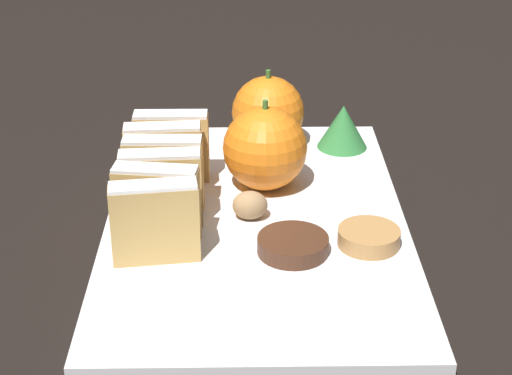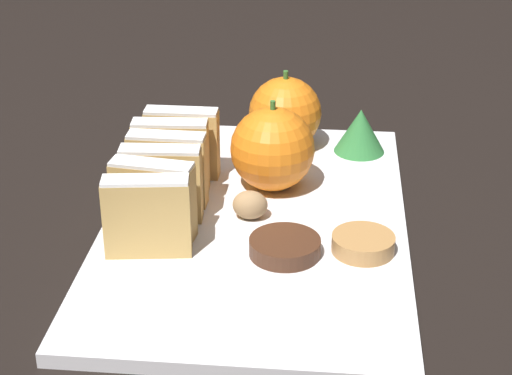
{
  "view_description": "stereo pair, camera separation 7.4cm",
  "coord_description": "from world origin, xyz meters",
  "px_view_note": "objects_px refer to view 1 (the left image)",
  "views": [
    {
      "loc": [
        -0.01,
        -0.66,
        0.38
      ],
      "look_at": [
        0.0,
        0.0,
        0.04
      ],
      "focal_mm": 60.0,
      "sensor_mm": 36.0,
      "label": 1
    },
    {
      "loc": [
        0.06,
        -0.66,
        0.38
      ],
      "look_at": [
        0.0,
        0.0,
        0.04
      ],
      "focal_mm": 60.0,
      "sensor_mm": 36.0,
      "label": 2
    }
  ],
  "objects_px": {
    "chocolate_cookie": "(293,245)",
    "walnut": "(250,207)",
    "orange_near": "(268,112)",
    "orange_far": "(265,148)"
  },
  "relations": [
    {
      "from": "orange_far",
      "to": "walnut",
      "type": "distance_m",
      "value": 0.07
    },
    {
      "from": "walnut",
      "to": "chocolate_cookie",
      "type": "distance_m",
      "value": 0.07
    },
    {
      "from": "orange_near",
      "to": "chocolate_cookie",
      "type": "relative_size",
      "value": 1.41
    },
    {
      "from": "chocolate_cookie",
      "to": "walnut",
      "type": "bearing_deg",
      "value": 121.45
    },
    {
      "from": "orange_near",
      "to": "chocolate_cookie",
      "type": "xyz_separation_m",
      "value": [
        0.01,
        -0.22,
        -0.03
      ]
    },
    {
      "from": "walnut",
      "to": "chocolate_cookie",
      "type": "height_order",
      "value": "walnut"
    },
    {
      "from": "orange_near",
      "to": "orange_far",
      "type": "height_order",
      "value": "orange_far"
    },
    {
      "from": "orange_near",
      "to": "orange_far",
      "type": "relative_size",
      "value": 0.95
    },
    {
      "from": "orange_far",
      "to": "chocolate_cookie",
      "type": "relative_size",
      "value": 1.48
    },
    {
      "from": "orange_far",
      "to": "chocolate_cookie",
      "type": "distance_m",
      "value": 0.13
    }
  ]
}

